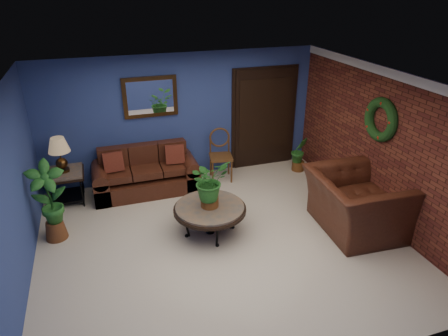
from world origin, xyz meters
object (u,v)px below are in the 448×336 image
object	(u,v)px
end_table	(65,179)
armchair	(355,203)
sofa	(146,176)
table_lamp	(59,151)
coffee_table	(210,209)
side_chair	(220,151)

from	to	relation	value
end_table	armchair	bearing A→B (deg)	-28.07
sofa	table_lamp	size ratio (longest dim) A/B	3.17
sofa	armchair	size ratio (longest dim) A/B	1.34
coffee_table	end_table	size ratio (longest dim) A/B	1.70
sofa	coffee_table	xyz separation A→B (m)	(0.76, -1.79, 0.15)
table_lamp	armchair	bearing A→B (deg)	-28.07
armchair	sofa	bearing A→B (deg)	54.95
end_table	sofa	bearing A→B (deg)	0.95
table_lamp	side_chair	size ratio (longest dim) A/B	0.59
coffee_table	end_table	bearing A→B (deg)	141.30
side_chair	armchair	bearing A→B (deg)	-48.60
armchair	end_table	bearing A→B (deg)	65.44
end_table	armchair	xyz separation A→B (m)	(4.45, -2.37, 0.00)
table_lamp	side_chair	world-z (taller)	table_lamp
coffee_table	end_table	xyz separation A→B (m)	(-2.21, 1.77, 0.04)
coffee_table	armchair	bearing A→B (deg)	-15.11
sofa	armchair	bearing A→B (deg)	-38.56
table_lamp	side_chair	bearing A→B (deg)	1.46
sofa	coffee_table	size ratio (longest dim) A/B	1.70
end_table	armchair	distance (m)	5.04
sofa	end_table	world-z (taller)	sofa
sofa	coffee_table	bearing A→B (deg)	-66.94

